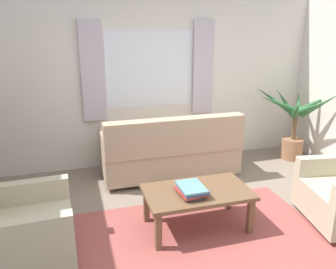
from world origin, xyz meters
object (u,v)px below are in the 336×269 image
Objects in this scene: book_stack_on_table at (192,190)px; armchair_left at (19,229)px; couch at (171,152)px; coffee_table at (197,195)px; potted_plant at (295,124)px.

armchair_left is at bearing -179.24° from book_stack_on_table.
armchair_left is (-1.84, -1.44, -0.01)m from couch.
armchair_left is 1.73m from coffee_table.
potted_plant is at bearing 33.39° from book_stack_on_table.
coffee_table is 0.88× the size of potted_plant.
book_stack_on_table is at bearing -91.72° from armchair_left.
couch is 1.73× the size of coffee_table.
couch reaches higher than coffee_table.
armchair_left is 4.21m from potted_plant.
armchair_left is 0.80× the size of coffee_table.
couch is at bearing 85.36° from coffee_table.
book_stack_on_table is at bearing -146.61° from potted_plant.
book_stack_on_table is at bearing 82.06° from couch.
book_stack_on_table is (-0.20, -1.41, 0.12)m from couch.
armchair_left is 1.64m from book_stack_on_table.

